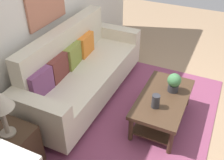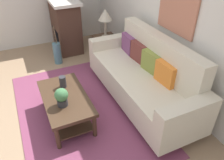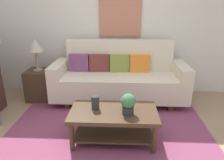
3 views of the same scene
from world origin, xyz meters
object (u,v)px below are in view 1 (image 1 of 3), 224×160
(couch, at_px, (81,72))
(potted_plant_tabletop, at_px, (174,82))
(side_table, at_px, (14,151))
(throw_pillow_maroon, at_px, (58,68))
(throw_pillow_olive, at_px, (73,55))
(tabletop_vase, at_px, (156,101))
(throw_pillow_plum, at_px, (41,83))
(throw_pillow_orange, at_px, (86,45))
(coffee_table, at_px, (163,104))

(couch, relative_size, potted_plant_tabletop, 8.95)
(side_table, bearing_deg, throw_pillow_maroon, 7.00)
(throw_pillow_olive, distance_m, side_table, 1.53)
(couch, xyz_separation_m, potted_plant_tabletop, (0.13, -1.33, 0.14))
(throw_pillow_olive, relative_size, side_table, 0.64)
(couch, relative_size, throw_pillow_olive, 6.52)
(tabletop_vase, bearing_deg, side_table, 134.53)
(throw_pillow_plum, bearing_deg, throw_pillow_orange, 0.00)
(throw_pillow_olive, height_order, coffee_table, throw_pillow_olive)
(potted_plant_tabletop, height_order, side_table, potted_plant_tabletop)
(throw_pillow_orange, relative_size, coffee_table, 0.33)
(coffee_table, xyz_separation_m, side_table, (-1.42, 1.25, -0.03))
(throw_pillow_plum, relative_size, throw_pillow_maroon, 1.00)
(throw_pillow_olive, bearing_deg, throw_pillow_plum, 180.00)
(throw_pillow_maroon, bearing_deg, tabletop_vase, -86.42)
(throw_pillow_olive, bearing_deg, couch, -90.00)
(coffee_table, distance_m, potted_plant_tabletop, 0.32)
(couch, distance_m, potted_plant_tabletop, 1.34)
(throw_pillow_orange, bearing_deg, coffee_table, -106.95)
(throw_pillow_maroon, relative_size, throw_pillow_orange, 1.00)
(throw_pillow_plum, height_order, throw_pillow_olive, same)
(couch, distance_m, throw_pillow_maroon, 0.46)
(throw_pillow_orange, bearing_deg, tabletop_vase, -116.02)
(throw_pillow_maroon, distance_m, potted_plant_tabletop, 1.54)
(throw_pillow_maroon, bearing_deg, potted_plant_tabletop, -71.22)
(coffee_table, relative_size, potted_plant_tabletop, 4.20)
(throw_pillow_olive, xyz_separation_m, throw_pillow_orange, (0.37, 0.00, 0.00))
(throw_pillow_maroon, height_order, coffee_table, throw_pillow_maroon)
(throw_pillow_maroon, xyz_separation_m, tabletop_vase, (0.08, -1.34, -0.16))
(potted_plant_tabletop, bearing_deg, throw_pillow_olive, 94.92)
(throw_pillow_plum, xyz_separation_m, throw_pillow_orange, (1.11, 0.00, 0.00))
(throw_pillow_orange, bearing_deg, potted_plant_tabletop, -99.53)
(throw_pillow_plum, xyz_separation_m, coffee_table, (0.69, -1.38, -0.37))
(coffee_table, bearing_deg, couch, 87.62)
(coffee_table, xyz_separation_m, tabletop_vase, (-0.23, 0.04, 0.20))
(throw_pillow_olive, bearing_deg, throw_pillow_maroon, 180.00)
(throw_pillow_olive, height_order, potted_plant_tabletop, throw_pillow_olive)
(throw_pillow_plum, bearing_deg, throw_pillow_maroon, 0.00)
(coffee_table, distance_m, tabletop_vase, 0.31)
(throw_pillow_orange, distance_m, side_table, 1.89)
(throw_pillow_orange, xyz_separation_m, tabletop_vase, (-0.66, -1.34, -0.16))
(couch, xyz_separation_m, throw_pillow_olive, (-0.00, 0.12, 0.25))
(side_table, bearing_deg, couch, 0.41)
(throw_pillow_maroon, relative_size, tabletop_vase, 2.03)
(potted_plant_tabletop, bearing_deg, side_table, 140.44)
(tabletop_vase, relative_size, potted_plant_tabletop, 0.68)
(throw_pillow_maroon, bearing_deg, throw_pillow_plum, 180.00)
(potted_plant_tabletop, relative_size, side_table, 0.47)
(throw_pillow_plum, distance_m, coffee_table, 1.59)
(couch, height_order, tabletop_vase, couch)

